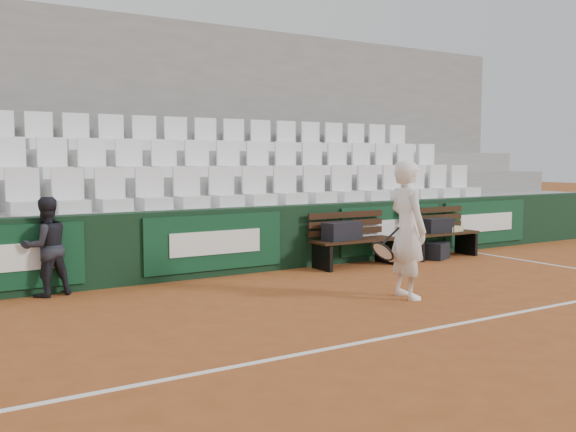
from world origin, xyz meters
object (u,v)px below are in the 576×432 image
(bench_right, at_px, (440,245))
(water_bottle_far, at_px, (401,255))
(sports_bag_left, at_px, (342,231))
(tennis_player, at_px, (407,230))
(sports_bag_right, at_px, (438,225))
(bench_left, at_px, (355,253))
(water_bottle_near, at_px, (326,262))
(sports_bag_ground, at_px, (437,251))
(ball_kid, at_px, (46,247))

(bench_right, bearing_deg, water_bottle_far, -174.74)
(sports_bag_left, height_order, tennis_player, tennis_player)
(sports_bag_left, xyz_separation_m, sports_bag_right, (2.06, -0.06, -0.02))
(bench_left, xyz_separation_m, water_bottle_near, (-0.63, -0.08, -0.09))
(bench_left, distance_m, sports_bag_left, 0.44)
(sports_bag_ground, relative_size, water_bottle_near, 1.76)
(bench_left, relative_size, bench_right, 1.00)
(sports_bag_left, distance_m, sports_bag_right, 2.06)
(water_bottle_far, bearing_deg, tennis_player, -130.44)
(sports_bag_ground, bearing_deg, sports_bag_left, 174.81)
(water_bottle_near, bearing_deg, bench_left, 7.05)
(sports_bag_ground, bearing_deg, water_bottle_near, 178.56)
(ball_kid, bearing_deg, bench_right, 165.93)
(sports_bag_right, bearing_deg, water_bottle_near, -178.77)
(bench_right, xyz_separation_m, water_bottle_near, (-2.55, -0.07, -0.09))
(bench_left, height_order, sports_bag_left, sports_bag_left)
(sports_bag_left, height_order, sports_bag_right, sports_bag_left)
(sports_bag_right, bearing_deg, water_bottle_far, -175.12)
(sports_bag_left, xyz_separation_m, water_bottle_far, (1.13, -0.14, -0.45))
(sports_bag_right, xyz_separation_m, ball_kid, (-6.56, 0.30, 0.06))
(bench_right, bearing_deg, sports_bag_right, -170.52)
(water_bottle_far, distance_m, tennis_player, 2.88)
(sports_bag_right, relative_size, water_bottle_near, 1.97)
(sports_bag_right, height_order, tennis_player, tennis_player)
(sports_bag_right, xyz_separation_m, water_bottle_far, (-0.94, -0.08, -0.44))
(sports_bag_left, distance_m, tennis_player, 2.38)
(water_bottle_far, relative_size, ball_kid, 0.22)
(sports_bag_left, relative_size, tennis_player, 0.38)
(water_bottle_far, height_order, tennis_player, tennis_player)
(bench_left, xyz_separation_m, sports_bag_ground, (1.72, -0.14, -0.08))
(ball_kid, bearing_deg, bench_left, 165.08)
(sports_bag_left, bearing_deg, ball_kid, 177.03)
(sports_bag_right, distance_m, water_bottle_far, 1.03)
(sports_bag_ground, distance_m, tennis_player, 3.43)
(sports_bag_ground, xyz_separation_m, water_bottle_near, (-2.35, 0.06, -0.01))
(sports_bag_right, bearing_deg, sports_bag_ground, -135.67)
(sports_bag_left, distance_m, sports_bag_ground, 2.01)
(sports_bag_ground, bearing_deg, bench_left, 175.42)
(bench_right, xyz_separation_m, water_bottle_far, (-1.02, -0.09, -0.09))
(water_bottle_near, xyz_separation_m, ball_kid, (-4.10, 0.35, 0.50))
(sports_bag_ground, bearing_deg, sports_bag_right, 44.33)
(bench_left, bearing_deg, sports_bag_right, -0.80)
(bench_right, relative_size, water_bottle_near, 5.49)
(sports_bag_ground, distance_m, water_bottle_far, 0.82)
(bench_right, distance_m, water_bottle_near, 2.55)
(tennis_player, xyz_separation_m, ball_kid, (-3.82, 2.50, -0.23))
(sports_bag_left, xyz_separation_m, water_bottle_near, (-0.40, -0.12, -0.46))
(bench_left, xyz_separation_m, water_bottle_far, (0.89, -0.11, -0.09))
(sports_bag_ground, height_order, tennis_player, tennis_player)
(bench_right, bearing_deg, tennis_player, -141.91)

